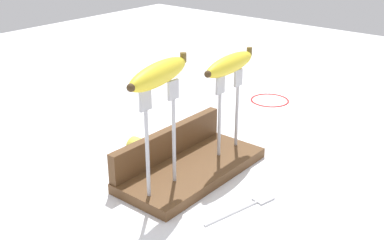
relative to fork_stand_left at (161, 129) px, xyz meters
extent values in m
plane|color=silver|center=(0.10, 0.01, -0.14)|extent=(3.00, 3.00, 0.00)
cube|color=brown|center=(0.10, 0.01, -0.13)|extent=(0.32, 0.15, 0.02)
cube|color=brown|center=(0.10, 0.08, -0.09)|extent=(0.32, 0.02, 0.06)
cylinder|color=#B2B2B7|center=(-0.04, 0.00, -0.04)|extent=(0.01, 0.01, 0.17)
cube|color=#B2B2B7|center=(-0.04, 0.00, 0.06)|extent=(0.03, 0.00, 0.04)
cylinder|color=#B2B2B7|center=(0.04, 0.00, -0.04)|extent=(0.01, 0.01, 0.17)
cube|color=#B2B2B7|center=(0.04, 0.00, 0.06)|extent=(0.03, 0.00, 0.04)
cylinder|color=#B2B2B7|center=(0.18, 0.00, -0.05)|extent=(0.01, 0.01, 0.14)
cube|color=#B2B2B7|center=(0.18, 0.00, 0.04)|extent=(0.03, 0.00, 0.04)
cylinder|color=#B2B2B7|center=(0.24, 0.00, -0.05)|extent=(0.01, 0.01, 0.14)
cube|color=#B2B2B7|center=(0.24, 0.00, 0.04)|extent=(0.03, 0.00, 0.04)
ellipsoid|color=yellow|center=(0.00, 0.00, 0.10)|extent=(0.18, 0.07, 0.04)
cylinder|color=brown|center=(0.08, 0.02, 0.11)|extent=(0.01, 0.01, 0.02)
sphere|color=#3F2D19|center=(-0.08, -0.02, 0.10)|extent=(0.01, 0.01, 0.01)
ellipsoid|color=yellow|center=(0.21, 0.00, 0.07)|extent=(0.18, 0.05, 0.04)
cylinder|color=brown|center=(0.29, 0.01, 0.08)|extent=(0.01, 0.01, 0.02)
sphere|color=#3F2D19|center=(0.13, -0.01, 0.07)|extent=(0.01, 0.01, 0.01)
cylinder|color=#B2B2B7|center=(0.04, -0.13, -0.14)|extent=(0.12, 0.03, 0.01)
cube|color=#B2B2B7|center=(0.11, -0.15, -0.14)|extent=(0.04, 0.03, 0.01)
cylinder|color=#DBD147|center=(0.09, 0.16, -0.12)|extent=(0.04, 0.04, 0.04)
cylinder|color=beige|center=(0.09, 0.14, -0.12)|extent=(0.04, 0.00, 0.04)
torus|color=red|center=(0.58, 0.12, -0.14)|extent=(0.11, 0.11, 0.00)
camera|label=1|loc=(-0.57, -0.54, 0.35)|focal=45.28mm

